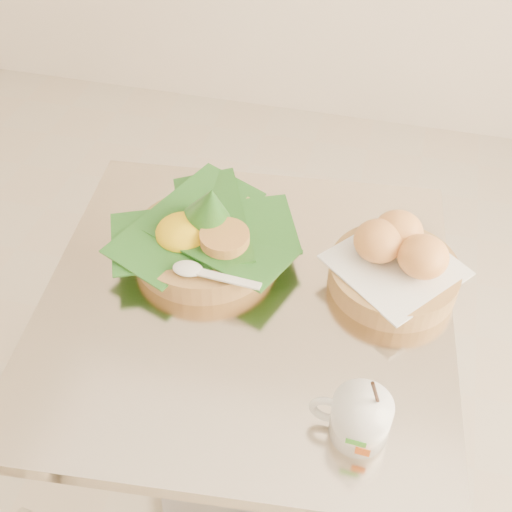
% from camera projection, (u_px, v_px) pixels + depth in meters
% --- Properties ---
extents(floor, '(3.60, 3.60, 0.00)m').
position_uv_depth(floor, '(203.00, 488.00, 1.64)').
color(floor, beige).
rests_on(floor, ground).
extents(cafe_table, '(0.77, 0.77, 0.75)m').
position_uv_depth(cafe_table, '(247.00, 373.00, 1.26)').
color(cafe_table, gray).
rests_on(cafe_table, floor).
extents(rice_basket, '(0.33, 0.33, 0.17)m').
position_uv_depth(rice_basket, '(204.00, 235.00, 1.15)').
color(rice_basket, '#B1814C').
rests_on(rice_basket, cafe_table).
extents(bread_basket, '(0.27, 0.27, 0.12)m').
position_uv_depth(bread_basket, '(396.00, 262.00, 1.10)').
color(bread_basket, '#B1814C').
rests_on(bread_basket, cafe_table).
extents(coffee_mug, '(0.12, 0.09, 0.15)m').
position_uv_depth(coffee_mug, '(359.00, 417.00, 0.90)').
color(coffee_mug, white).
rests_on(coffee_mug, cafe_table).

